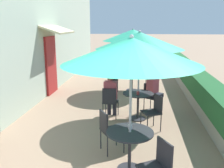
{
  "coord_description": "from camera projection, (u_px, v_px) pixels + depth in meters",
  "views": [
    {
      "loc": [
        0.86,
        -2.5,
        2.55
      ],
      "look_at": [
        0.15,
        3.83,
        1.0
      ],
      "focal_mm": 40.0,
      "sensor_mm": 36.0,
      "label": 1
    }
  ],
  "objects": [
    {
      "name": "cafe_facade_wall",
      "position": [
        51.0,
        36.0,
        9.5
      ],
      "size": [
        0.98,
        13.94,
        4.2
      ],
      "color": "#B2C1AD",
      "rests_on": "ground_plane"
    },
    {
      "name": "planter_hedge",
      "position": [
        190.0,
        79.0,
        9.32
      ],
      "size": [
        0.6,
        12.94,
        1.01
      ],
      "color": "gray",
      "rests_on": "ground_plane"
    },
    {
      "name": "patio_table_near",
      "position": [
        130.0,
        142.0,
        4.34
      ],
      "size": [
        0.82,
        0.82,
        0.74
      ],
      "color": "#28282D",
      "rests_on": "ground_plane"
    },
    {
      "name": "patio_umbrella_near",
      "position": [
        131.0,
        51.0,
        3.97
      ],
      "size": [
        2.26,
        2.26,
        2.39
      ],
      "color": "#B7B7BC",
      "rests_on": "ground_plane"
    },
    {
      "name": "cafe_chair_near_left",
      "position": [
        158.0,
        164.0,
        3.71
      ],
      "size": [
        0.55,
        0.55,
        0.87
      ],
      "rotation": [
        0.0,
        0.0,
        8.38
      ],
      "color": "#232328",
      "rests_on": "ground_plane"
    },
    {
      "name": "cafe_chair_near_right",
      "position": [
        109.0,
        128.0,
        4.98
      ],
      "size": [
        0.55,
        0.55,
        0.87
      ],
      "rotation": [
        0.0,
        0.0,
        11.53
      ],
      "color": "#232328",
      "rests_on": "ground_plane"
    },
    {
      "name": "coffee_cup_near",
      "position": [
        130.0,
        127.0,
        4.39
      ],
      "size": [
        0.07,
        0.07,
        0.09
      ],
      "color": "white",
      "rests_on": "patio_table_near"
    },
    {
      "name": "patio_table_mid",
      "position": [
        138.0,
        100.0,
        6.72
      ],
      "size": [
        0.82,
        0.82,
        0.74
      ],
      "color": "#28282D",
      "rests_on": "ground_plane"
    },
    {
      "name": "patio_umbrella_mid",
      "position": [
        140.0,
        41.0,
        6.35
      ],
      "size": [
        2.26,
        2.26,
        2.39
      ],
      "color": "#B7B7BC",
      "rests_on": "ground_plane"
    },
    {
      "name": "cafe_chair_mid_left",
      "position": [
        110.0,
        100.0,
        6.79
      ],
      "size": [
        0.43,
        0.43,
        0.87
      ],
      "rotation": [
        0.0,
        0.0,
        6.21
      ],
      "color": "#232328",
      "rests_on": "ground_plane"
    },
    {
      "name": "seated_patron_mid_left",
      "position": [
        111.0,
        93.0,
        6.86
      ],
      "size": [
        0.36,
        0.42,
        1.25
      ],
      "rotation": [
        0.0,
        0.0,
        6.21
      ],
      "color": "#23232D",
      "rests_on": "ground_plane"
    },
    {
      "name": "cafe_chair_mid_right",
      "position": [
        154.0,
        109.0,
        6.06
      ],
      "size": [
        0.53,
        0.53,
        0.87
      ],
      "rotation": [
        0.0,
        0.0,
        8.3
      ],
      "color": "#232328",
      "rests_on": "ground_plane"
    },
    {
      "name": "cafe_chair_mid_back",
      "position": [
        151.0,
        95.0,
        7.33
      ],
      "size": [
        0.56,
        0.56,
        0.87
      ],
      "rotation": [
        0.0,
        0.0,
        10.39
      ],
      "color": "#232328",
      "rests_on": "ground_plane"
    },
    {
      "name": "seated_patron_mid_back",
      "position": [
        154.0,
        90.0,
        7.22
      ],
      "size": [
        0.51,
        0.49,
        1.25
      ],
      "rotation": [
        0.0,
        0.0,
        10.39
      ],
      "color": "#23232D",
      "rests_on": "ground_plane"
    },
    {
      "name": "coffee_cup_mid",
      "position": [
        138.0,
        93.0,
        6.52
      ],
      "size": [
        0.07,
        0.07,
        0.09
      ],
      "color": "#B73D3D",
      "rests_on": "patio_table_mid"
    },
    {
      "name": "patio_table_far",
      "position": [
        132.0,
        77.0,
        9.62
      ],
      "size": [
        0.82,
        0.82,
        0.74
      ],
      "color": "#28282D",
      "rests_on": "ground_plane"
    },
    {
      "name": "patio_umbrella_far",
      "position": [
        133.0,
        35.0,
        9.25
      ],
      "size": [
        2.26,
        2.26,
        2.39
      ],
      "color": "#B7B7BC",
      "rests_on": "ground_plane"
    },
    {
      "name": "cafe_chair_far_left",
      "position": [
        151.0,
        77.0,
        9.74
      ],
      "size": [
        0.46,
        0.46,
        0.87
      ],
      "rotation": [
        0.0,
        0.0,
        3.3
      ],
      "color": "#232328",
      "rests_on": "ground_plane"
    },
    {
      "name": "cafe_chair_far_right",
      "position": [
        113.0,
        78.0,
        9.52
      ],
      "size": [
        0.46,
        0.46,
        0.87
      ],
      "rotation": [
        0.0,
        0.0,
        6.44
      ],
      "color": "#232328",
      "rests_on": "ground_plane"
    },
    {
      "name": "coffee_cup_far",
      "position": [
        130.0,
        70.0,
        9.69
      ],
      "size": [
        0.07,
        0.07,
        0.09
      ],
      "color": "#B73D3D",
      "rests_on": "patio_table_far"
    }
  ]
}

